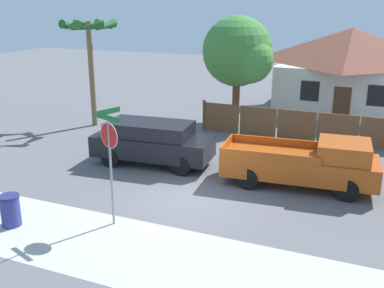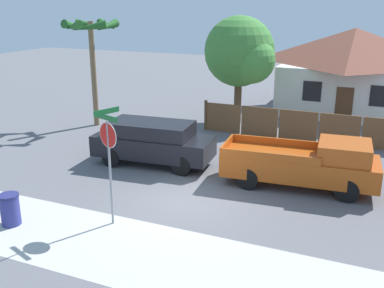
% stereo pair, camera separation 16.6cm
% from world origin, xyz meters
% --- Properties ---
extents(ground_plane, '(80.00, 80.00, 0.00)m').
position_xyz_m(ground_plane, '(0.00, 0.00, 0.00)').
color(ground_plane, slate).
extents(sidewalk_strip, '(36.00, 3.20, 0.01)m').
position_xyz_m(sidewalk_strip, '(0.00, -3.60, 0.00)').
color(sidewalk_strip, beige).
rests_on(sidewalk_strip, ground).
extents(wooden_fence, '(13.35, 0.12, 1.56)m').
position_xyz_m(wooden_fence, '(4.01, 8.25, 0.73)').
color(wooden_fence, brown).
rests_on(wooden_fence, ground).
extents(house, '(8.34, 7.28, 4.92)m').
position_xyz_m(house, '(3.79, 15.72, 2.55)').
color(house, white).
rests_on(house, ground).
extents(oak_tree, '(3.87, 3.68, 5.72)m').
position_xyz_m(oak_tree, '(-1.35, 10.10, 3.78)').
color(oak_tree, brown).
rests_on(oak_tree, ground).
extents(palm_tree, '(2.72, 2.93, 5.52)m').
position_xyz_m(palm_tree, '(-8.37, 6.83, 4.74)').
color(palm_tree, brown).
rests_on(palm_tree, ground).
extents(red_suv, '(4.95, 2.28, 1.77)m').
position_xyz_m(red_suv, '(-2.68, 2.61, 0.98)').
color(red_suv, black).
rests_on(red_suv, ground).
extents(orange_pickup, '(5.53, 2.36, 1.80)m').
position_xyz_m(orange_pickup, '(3.44, 2.63, 0.89)').
color(orange_pickup, '#B74C14').
rests_on(orange_pickup, ground).
extents(stop_sign, '(0.91, 0.82, 3.53)m').
position_xyz_m(stop_sign, '(-1.35, -2.46, 2.42)').
color(stop_sign, gray).
rests_on(stop_sign, ground).
extents(trash_bin, '(0.60, 0.60, 0.96)m').
position_xyz_m(trash_bin, '(-4.10, -3.72, 0.49)').
color(trash_bin, navy).
rests_on(trash_bin, ground).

